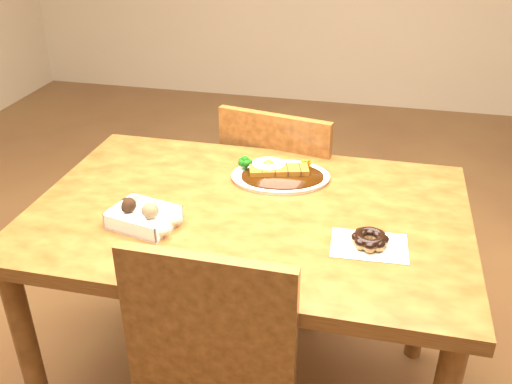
% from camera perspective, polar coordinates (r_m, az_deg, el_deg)
% --- Properties ---
extents(table, '(1.20, 0.80, 0.75)m').
position_cam_1_polar(table, '(1.63, -0.72, -4.62)').
color(table, '#47260E').
rests_on(table, ground).
extents(chair_far, '(0.49, 0.49, 0.87)m').
position_cam_1_polar(chair_far, '(2.17, 2.94, -0.86)').
color(chair_far, '#47260E').
rests_on(chair_far, ground).
extents(katsu_curry_plate, '(0.33, 0.26, 0.06)m').
position_cam_1_polar(katsu_curry_plate, '(1.73, 2.30, 1.83)').
color(katsu_curry_plate, white).
rests_on(katsu_curry_plate, table).
extents(donut_box, '(0.20, 0.16, 0.05)m').
position_cam_1_polar(donut_box, '(1.53, -11.18, -2.46)').
color(donut_box, white).
rests_on(donut_box, table).
extents(pon_de_ring, '(0.19, 0.14, 0.04)m').
position_cam_1_polar(pon_de_ring, '(1.44, 11.32, -4.70)').
color(pon_de_ring, silver).
rests_on(pon_de_ring, table).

